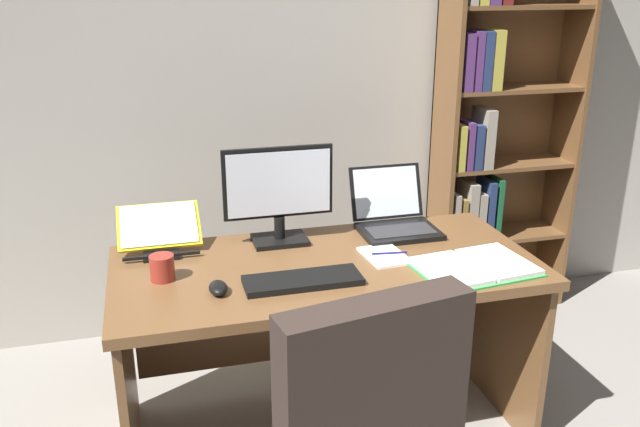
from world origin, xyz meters
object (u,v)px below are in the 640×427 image
at_px(laptop, 395,218).
at_px(pen, 390,253).
at_px(monitor, 279,196).
at_px(reading_stand_with_book, 159,230).
at_px(bookshelf, 492,128).
at_px(notepad, 385,256).
at_px(computer_mouse, 218,288).
at_px(open_binder, 474,267).
at_px(coffee_mug, 162,268).
at_px(desk, 321,302).
at_px(keyboard, 303,280).

bearing_deg(laptop, pen, -114.47).
bearing_deg(monitor, pen, -34.11).
bearing_deg(reading_stand_with_book, bookshelf, 17.68).
height_order(notepad, pen, pen).
xyz_separation_m(bookshelf, computer_mouse, (-1.58, -1.03, -0.26)).
distance_m(open_binder, pen, 0.33).
relative_size(bookshelf, reading_stand_with_book, 6.36).
relative_size(reading_stand_with_book, pen, 2.32).
relative_size(laptop, coffee_mug, 3.62).
xyz_separation_m(desk, notepad, (0.24, -0.08, 0.21)).
relative_size(open_binder, coffee_mug, 4.90).
bearing_deg(bookshelf, reading_stand_with_book, -162.32).
relative_size(desk, pen, 11.51).
bearing_deg(notepad, reading_stand_with_book, 159.43).
height_order(computer_mouse, pen, computer_mouse).
height_order(keyboard, open_binder, same).
bearing_deg(computer_mouse, desk, 28.33).
xyz_separation_m(keyboard, coffee_mug, (-0.48, 0.16, 0.03)).
relative_size(computer_mouse, open_binder, 0.23).
height_order(reading_stand_with_book, coffee_mug, reading_stand_with_book).
xyz_separation_m(computer_mouse, notepad, (0.66, 0.15, -0.02)).
relative_size(desk, reading_stand_with_book, 4.96).
height_order(reading_stand_with_book, open_binder, reading_stand_with_book).
relative_size(desk, coffee_mug, 17.18).
bearing_deg(desk, monitor, 125.79).
height_order(bookshelf, computer_mouse, bookshelf).
distance_m(reading_stand_with_book, coffee_mug, 0.31).
bearing_deg(computer_mouse, monitor, 53.80).
distance_m(reading_stand_with_book, open_binder, 1.24).
distance_m(keyboard, open_binder, 0.65).
xyz_separation_m(monitor, coffee_mug, (-0.48, -0.25, -0.15)).
height_order(keyboard, computer_mouse, computer_mouse).
height_order(open_binder, pen, open_binder).
xyz_separation_m(bookshelf, coffee_mug, (-1.76, -0.86, -0.23)).
bearing_deg(notepad, open_binder, -35.47).
bearing_deg(bookshelf, monitor, -154.34).
xyz_separation_m(bookshelf, keyboard, (-1.28, -1.03, -0.26)).
bearing_deg(coffee_mug, reading_stand_with_book, 89.38).
xyz_separation_m(monitor, keyboard, (-0.00, -0.41, -0.19)).
distance_m(laptop, reading_stand_with_book, 0.99).
distance_m(laptop, keyboard, 0.66).
bearing_deg(monitor, laptop, 1.30).
bearing_deg(coffee_mug, notepad, -0.76).
xyz_separation_m(computer_mouse, reading_stand_with_book, (-0.18, 0.47, 0.06)).
height_order(bookshelf, notepad, bookshelf).
distance_m(reading_stand_with_book, notepad, 0.90).
bearing_deg(notepad, desk, 160.89).
bearing_deg(notepad, keyboard, -157.67).
height_order(monitor, reading_stand_with_book, monitor).
relative_size(laptop, open_binder, 0.74).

